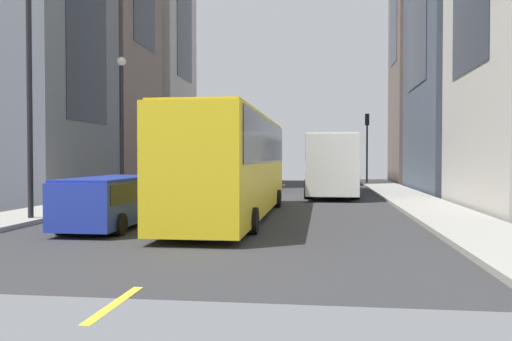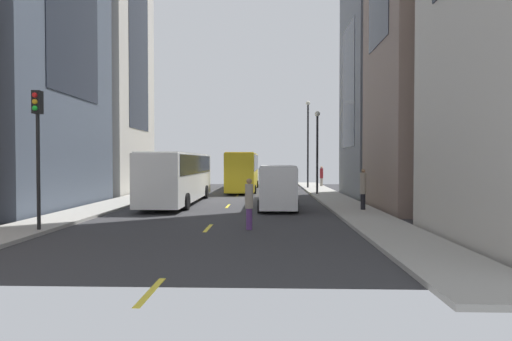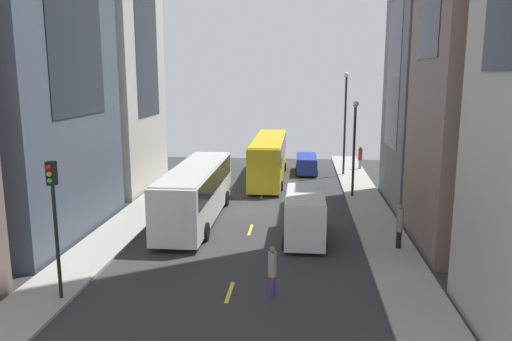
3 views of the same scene
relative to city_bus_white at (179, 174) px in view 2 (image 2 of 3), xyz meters
The scene contains 21 objects.
ground_plane 4.78m from the city_bus_white, 36.94° to the left, with size 41.35×41.35×0.00m, color #333335.
sidewalk_west 5.09m from the city_bus_white, 146.38° to the left, with size 2.59×44.00×0.15m, color #9E9B93.
sidewalk_east 11.32m from the city_bus_white, 13.51° to the left, with size 2.59×44.00×0.15m, color #9E9B93.
lane_stripe_0 18.83m from the city_bus_white, 79.34° to the right, with size 0.16×2.00×0.01m, color yellow.
lane_stripe_1 10.77m from the city_bus_white, 70.89° to the right, with size 0.16×2.00×0.01m, color yellow.
lane_stripe_2 4.31m from the city_bus_white, 24.74° to the right, with size 0.16×2.00×0.01m, color yellow.
lane_stripe_3 7.89m from the city_bus_white, 63.03° to the left, with size 0.16×2.00×0.01m, color yellow.
lane_stripe_4 15.72m from the city_bus_white, 77.17° to the left, with size 0.16×2.00×0.01m, color yellow.
lane_stripe_5 23.94m from the city_bus_white, 81.65° to the left, with size 0.16×2.00×0.01m, color yellow.
building_west_2 16.27m from the city_bus_white, 135.85° to the left, with size 7.08×9.53×25.02m.
building_east_2 17.89m from the city_bus_white, 19.01° to the left, with size 6.72×8.31×17.49m.
city_bus_white is the anchor object (origin of this frame).
streetcar_yellow 12.96m from the city_bus_white, 73.90° to the left, with size 2.70×12.90×3.59m.
delivery_van_white 7.24m from the city_bus_white, 24.89° to the right, with size 2.25×5.33×2.58m.
car_blue_0 17.13m from the city_bus_white, 66.50° to the left, with size 1.93×4.76×1.55m.
pedestrian_walking_far 11.53m from the city_bus_white, 63.01° to the right, with size 0.34×0.34×2.13m.
pedestrian_crossing_near 21.00m from the city_bus_white, 55.82° to the left, with size 0.36×0.36×2.16m.
pedestrian_waiting_curb 12.10m from the city_bus_white, 21.04° to the right, with size 0.34×0.34×2.25m.
traffic_light_near_corner 11.97m from the city_bus_white, 104.82° to the right, with size 0.32×0.44×5.45m.
streetlamp_near 18.08m from the city_bus_white, 55.55° to the left, with size 0.44×0.44×8.83m.
streetlamp_far 12.28m from the city_bus_white, 33.54° to the left, with size 0.44×0.44×6.82m.
Camera 2 is at (2.56, -29.71, 2.84)m, focal length 28.61 mm.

